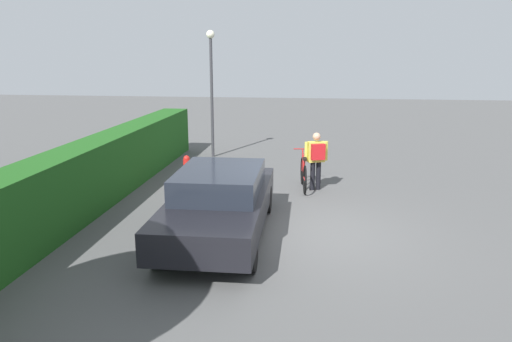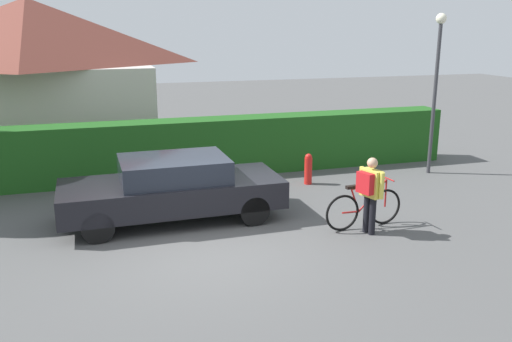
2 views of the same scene
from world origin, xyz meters
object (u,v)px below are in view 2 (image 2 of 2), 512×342
(bicycle, at_px, (364,208))
(street_lamp, at_px, (437,73))
(person_rider, at_px, (370,189))
(fire_hydrant, at_px, (308,169))
(parked_car_near, at_px, (173,188))

(bicycle, height_order, street_lamp, street_lamp)
(person_rider, distance_m, street_lamp, 5.59)
(street_lamp, xyz_separation_m, fire_hydrant, (-3.65, -0.05, -2.37))
(fire_hydrant, bearing_deg, bicycle, -91.72)
(bicycle, distance_m, street_lamp, 5.52)
(bicycle, xyz_separation_m, street_lamp, (3.75, 3.30, 2.37))
(parked_car_near, xyz_separation_m, bicycle, (3.65, -1.55, -0.30))
(street_lamp, bearing_deg, bicycle, -138.66)
(parked_car_near, height_order, person_rider, person_rider)
(fire_hydrant, bearing_deg, parked_car_near, -155.69)
(parked_car_near, height_order, bicycle, parked_car_near)
(street_lamp, bearing_deg, fire_hydrant, -179.22)
(parked_car_near, bearing_deg, person_rider, -27.79)
(fire_hydrant, bearing_deg, street_lamp, 0.78)
(fire_hydrant, bearing_deg, person_rider, -92.86)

